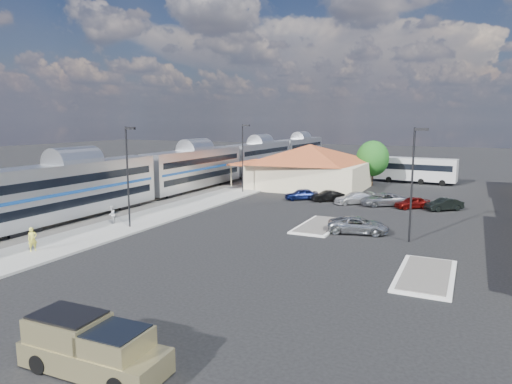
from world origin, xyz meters
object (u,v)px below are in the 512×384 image
at_px(station_depot, 309,166).
at_px(coach_bus, 415,169).
at_px(pickup_truck, 95,348).
at_px(suv, 358,225).

xyz_separation_m(station_depot, coach_bus, (12.83, 12.00, -0.93)).
xyz_separation_m(pickup_truck, suv, (4.11, 25.88, -0.25)).
height_order(station_depot, coach_bus, station_depot).
bearing_deg(coach_bus, suv, -176.26).
bearing_deg(coach_bus, pickup_truck, -179.73).
height_order(pickup_truck, coach_bus, coach_bus).
relative_size(station_depot, coach_bus, 1.52).
distance_m(pickup_truck, suv, 26.20).
bearing_deg(pickup_truck, suv, -10.93).
height_order(pickup_truck, suv, pickup_truck).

